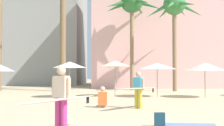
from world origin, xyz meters
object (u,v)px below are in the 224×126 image
Objects in this scene: cafe_umbrella_4 at (205,67)px; person_mid_right at (139,88)px; cafe_umbrella_2 at (70,65)px; person_far_left at (60,97)px; person_near_left at (102,100)px; cafe_umbrella_1 at (157,66)px; backpack at (160,120)px; cafe_umbrella_0 at (115,64)px; palm_tree_far_left at (132,6)px; beach_towel at (190,126)px; palm_tree_left at (174,9)px.

person_mid_right is at bearing -128.08° from cafe_umbrella_4.
cafe_umbrella_2 is 0.89× the size of person_far_left.
cafe_umbrella_1 is at bearing -36.07° from person_near_left.
person_near_left is (-1.96, 4.84, 0.13)m from backpack.
cafe_umbrella_4 is at bearing 178.36° from person_mid_right.
cafe_umbrella_0 is 2.76m from cafe_umbrella_1.
cafe_umbrella_4 is (2.97, -0.32, -0.04)m from cafe_umbrella_1.
cafe_umbrella_2 is at bearing -174.77° from cafe_umbrella_1.
palm_tree_far_left is at bearing 119.17° from cafe_umbrella_4.
cafe_umbrella_1 reaches higher than beach_towel.
beach_towel is at bearing -61.70° from cafe_umbrella_2.
cafe_umbrella_2 is 11.06m from person_far_left.
person_mid_right is at bearing 107.04° from beach_towel.
palm_tree_left reaches higher than backpack.
cafe_umbrella_0 is (-1.42, -7.02, -5.41)m from palm_tree_far_left.
cafe_umbrella_2 is 0.89× the size of cafe_umbrella_4.
backpack is at bearing -66.38° from cafe_umbrella_2.
beach_towel is 3.92m from person_far_left.
person_near_left is (-6.19, -5.25, -1.61)m from cafe_umbrella_4.
backpack is at bearing -89.83° from palm_tree_far_left.
palm_tree_far_left is 8.98m from cafe_umbrella_0.
person_near_left is at bearing 23.01° from backpack.
cafe_umbrella_2 reaches higher than beach_towel.
cafe_umbrella_0 is at bearing -132.01° from palm_tree_left.
person_mid_right is (1.13, -6.48, -1.27)m from cafe_umbrella_0.
cafe_umbrella_0 is 11.08m from beach_towel.
cafe_umbrella_4 is at bearing -55.72° from person_near_left.
palm_tree_far_left reaches higher than cafe_umbrella_0.
cafe_umbrella_2 is (-5.59, -0.51, 0.08)m from cafe_umbrella_1.
cafe_umbrella_0 is 1.04× the size of cafe_umbrella_2.
person_near_left is 0.41× the size of person_mid_right.
cafe_umbrella_0 is at bearing -133.66° from person_mid_right.
person_near_left is at bearing -73.33° from person_mid_right.
person_far_left is at bearing -122.09° from cafe_umbrella_4.
cafe_umbrella_4 is 1.60× the size of beach_towel.
palm_tree_far_left reaches higher than person_near_left.
palm_tree_far_left is 9.33m from cafe_umbrella_1.
cafe_umbrella_4 is 6.09× the size of backpack.
cafe_umbrella_1 is 5.62m from cafe_umbrella_2.
cafe_umbrella_0 is 2.98m from cafe_umbrella_2.
cafe_umbrella_0 is at bearing 173.49° from cafe_umbrella_4.
cafe_umbrella_0 is 0.93× the size of cafe_umbrella_4.
cafe_umbrella_0 reaches higher than beach_towel.
cafe_umbrella_1 is at bearing 88.12° from beach_towel.
cafe_umbrella_0 is 0.93× the size of person_far_left.
palm_tree_left reaches higher than person_near_left.
person_far_left is 5.90m from person_near_left.
backpack is (4.33, -9.90, -1.87)m from cafe_umbrella_2.
palm_tree_left is 7.97m from cafe_umbrella_1.
cafe_umbrella_0 is at bearing -159.64° from person_far_left.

